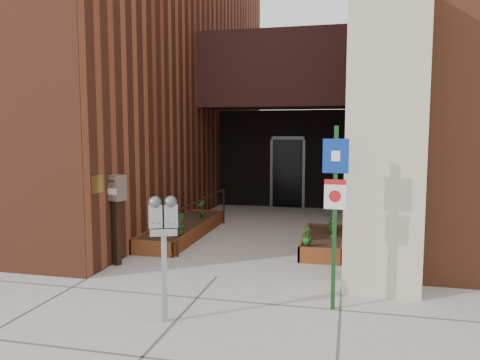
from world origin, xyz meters
The scene contains 15 objects.
ground centered at (0.00, 0.00, 0.00)m, with size 80.00×80.00×0.00m, color #9E9991.
architecture centered at (-0.18, 6.89, 4.98)m, with size 20.00×14.60×10.00m.
planter_left centered at (-1.55, 2.70, 0.13)m, with size 0.90×3.60×0.30m.
planter_right centered at (1.60, 2.20, 0.13)m, with size 0.80×2.20×0.30m.
handrail centered at (-1.05, 2.65, 0.75)m, with size 0.04×3.34×0.90m.
parking_meter centered at (-0.13, -1.87, 1.23)m, with size 0.37×0.25×1.59m.
sign_post centered at (1.90, -0.98, 1.50)m, with size 0.33×0.08×2.44m.
payment_dropbox centered at (-1.90, 0.25, 1.16)m, with size 0.38×0.32×1.61m.
shrub_left_a centered at (-1.85, 2.08, 0.47)m, with size 0.31×0.31×0.35m, color #23631C.
shrub_left_b centered at (-1.25, 1.62, 0.50)m, with size 0.22×0.22×0.41m, color #1B5E1F.
shrub_left_c centered at (-1.85, 2.89, 0.47)m, with size 0.19×0.19×0.35m, color #205117.
shrub_left_d centered at (-1.40, 3.55, 0.50)m, with size 0.21×0.21×0.40m, color #1C631D.
shrub_right_a centered at (1.35, 1.30, 0.47)m, with size 0.19×0.19×0.33m, color #1E5F1B.
shrub_right_b centered at (1.79, 1.77, 0.45)m, with size 0.16×0.16×0.30m, color #215618.
shrub_right_c centered at (1.75, 2.58, 0.46)m, with size 0.30×0.30×0.33m, color #27631C.
Camera 1 is at (2.08, -7.13, 2.38)m, focal length 35.00 mm.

